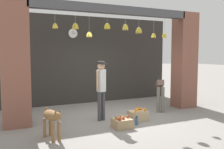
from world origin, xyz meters
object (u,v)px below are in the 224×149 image
object	(u,v)px
shopkeeper	(101,86)
fruit_crate_apples	(122,123)
dog	(52,118)
wall_clock	(73,33)
water_bottle	(137,121)
worker_stooping	(160,89)
fruit_crate_oranges	(138,115)

from	to	relation	value
shopkeeper	fruit_crate_apples	bearing A→B (deg)	85.13
dog	wall_clock	size ratio (longest dim) A/B	2.42
fruit_crate_apples	wall_clock	xyz separation A→B (m)	(-0.25, 3.44, 2.51)
dog	wall_clock	world-z (taller)	wall_clock
wall_clock	water_bottle	bearing A→B (deg)	-77.75
dog	fruit_crate_apples	bearing A→B (deg)	81.27
worker_stooping	fruit_crate_apples	xyz separation A→B (m)	(-2.01, -1.14, -0.59)
shopkeeper	worker_stooping	size ratio (longest dim) A/B	1.56
fruit_crate_oranges	water_bottle	xyz separation A→B (m)	(-0.25, -0.35, -0.04)
water_bottle	wall_clock	distance (m)	4.28
fruit_crate_apples	water_bottle	xyz separation A→B (m)	(0.48, 0.07, -0.02)
wall_clock	shopkeeper	bearing A→B (deg)	-89.08
water_bottle	shopkeeper	bearing A→B (deg)	131.04
shopkeeper	fruit_crate_apples	size ratio (longest dim) A/B	3.75
dog	shopkeeper	distance (m)	1.94
shopkeeper	worker_stooping	world-z (taller)	shopkeeper
worker_stooping	water_bottle	size ratio (longest dim) A/B	4.62
worker_stooping	fruit_crate_oranges	xyz separation A→B (m)	(-1.28, -0.71, -0.57)
fruit_crate_oranges	wall_clock	distance (m)	4.03
worker_stooping	fruit_crate_apples	distance (m)	2.38
shopkeeper	water_bottle	distance (m)	1.38
dog	shopkeeper	size ratio (longest dim) A/B	0.51
shopkeeper	worker_stooping	bearing A→B (deg)	168.64
dog	fruit_crate_apples	distance (m)	1.84
fruit_crate_oranges	wall_clock	bearing A→B (deg)	108.01
water_bottle	wall_clock	bearing A→B (deg)	102.25
worker_stooping	water_bottle	distance (m)	1.96
dog	fruit_crate_oranges	distance (m)	2.61
worker_stooping	fruit_crate_oranges	distance (m)	1.57
fruit_crate_oranges	fruit_crate_apples	size ratio (longest dim) A/B	1.15
shopkeeper	water_bottle	bearing A→B (deg)	112.62
fruit_crate_apples	water_bottle	world-z (taller)	fruit_crate_apples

